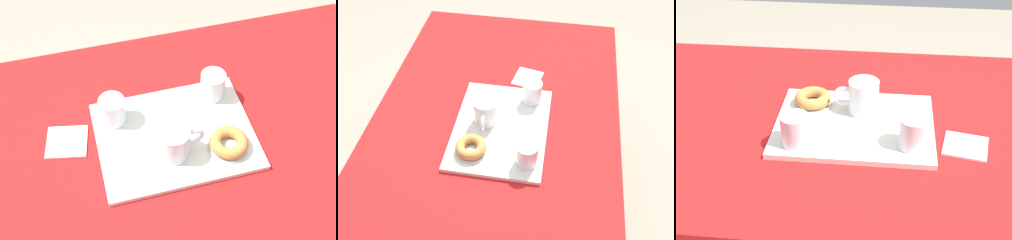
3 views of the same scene
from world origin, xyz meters
TOP-DOWN VIEW (x-y plane):
  - dining_table at (0.00, 0.00)m, footprint 1.49×0.93m
  - serving_tray at (-0.01, -0.03)m, footprint 0.44×0.34m
  - tea_mug_left at (0.01, 0.03)m, footprint 0.13×0.09m
  - water_glass_near at (-0.16, -0.14)m, footprint 0.07×0.07m
  - water_glass_far at (0.15, -0.13)m, footprint 0.07×0.07m
  - donut_plate_left at (-0.14, 0.05)m, footprint 0.11×0.11m
  - sugar_donut_left at (-0.14, 0.05)m, footprint 0.11×0.11m
  - paper_napkin at (0.29, -0.09)m, footprint 0.13×0.13m

SIDE VIEW (x-z plane):
  - dining_table at x=0.00m, z-range 0.28..1.03m
  - paper_napkin at x=0.29m, z-range 0.74..0.75m
  - serving_tray at x=-0.01m, z-range 0.74..0.76m
  - donut_plate_left at x=-0.14m, z-range 0.76..0.77m
  - sugar_donut_left at x=-0.14m, z-range 0.77..0.80m
  - water_glass_near at x=-0.16m, z-range 0.75..0.84m
  - water_glass_far at x=0.15m, z-range 0.75..0.84m
  - tea_mug_left at x=0.01m, z-range 0.76..0.86m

